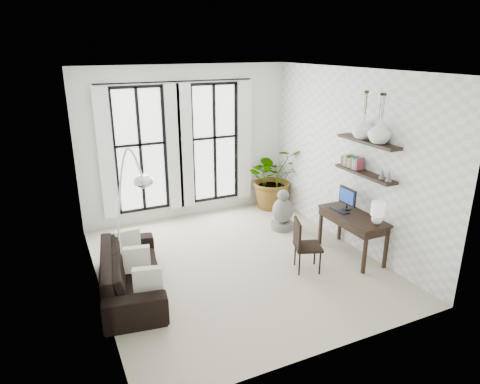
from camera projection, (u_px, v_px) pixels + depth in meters
floor at (237, 263)px, 7.36m from camera, size 5.00×5.00×0.00m
ceiling at (237, 71)px, 6.31m from camera, size 5.00×5.00×0.00m
wall_left at (90, 194)px, 5.93m from camera, size 0.00×5.00×5.00m
wall_right at (350, 159)px, 7.74m from camera, size 0.00×5.00×5.00m
wall_back at (187, 143)px, 8.98m from camera, size 4.50×0.00×4.50m
windows at (179, 147)px, 8.85m from camera, size 3.26×0.13×2.65m
wall_shelves at (364, 160)px, 7.17m from camera, size 0.25×1.30×0.60m
sofa at (131, 271)px, 6.46m from camera, size 1.17×2.29×0.64m
throw_pillows at (137, 259)px, 6.45m from camera, size 0.40×1.52×0.40m
plant at (274, 177)px, 9.70m from camera, size 1.32×1.15×1.43m
desk at (355, 218)px, 7.36m from camera, size 0.56×1.32×1.17m
desk_chair at (303, 242)px, 6.98m from camera, size 0.54×0.54×0.89m
arc_lamp at (130, 190)px, 6.21m from camera, size 0.71×0.47×2.19m
buddha at (283, 213)px, 8.62m from camera, size 0.47×0.47×0.84m
vase_a at (380, 131)px, 6.75m from camera, size 0.37×0.37×0.38m
vase_b at (363, 127)px, 7.09m from camera, size 0.37×0.37×0.38m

